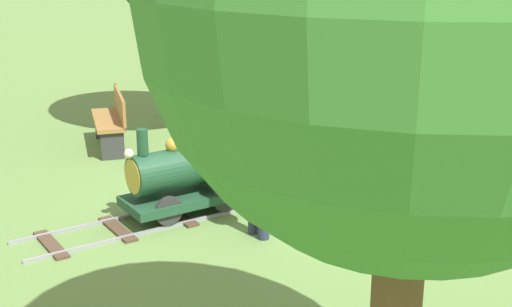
{
  "coord_description": "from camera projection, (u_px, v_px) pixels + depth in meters",
  "views": [
    {
      "loc": [
        -6.52,
        4.76,
        2.99
      ],
      "look_at": [
        0.0,
        0.45,
        0.55
      ],
      "focal_mm": 49.33,
      "sensor_mm": 36.0,
      "label": 1
    }
  ],
  "objects": [
    {
      "name": "ground_plane",
      "position": [
        287.0,
        190.0,
        8.59
      ],
      "size": [
        60.0,
        60.0,
        0.0
      ],
      "primitive_type": "plane",
      "color": "#608442"
    },
    {
      "name": "track",
      "position": [
        258.0,
        196.0,
        8.36
      ],
      "size": [
        0.75,
        5.7,
        0.04
      ],
      "color": "gray",
      "rests_on": "ground_plane"
    },
    {
      "name": "locomotive",
      "position": [
        193.0,
        172.0,
        7.77
      ],
      "size": [
        0.71,
        1.44,
        1.02
      ],
      "color": "#1E472D",
      "rests_on": "ground_plane"
    },
    {
      "name": "passenger_car",
      "position": [
        318.0,
        151.0,
        8.71
      ],
      "size": [
        0.81,
        2.0,
        0.97
      ],
      "color": "#3F3F3F",
      "rests_on": "ground_plane"
    },
    {
      "name": "conductor_person",
      "position": [
        259.0,
        148.0,
        7.02
      ],
      "size": [
        0.3,
        0.3,
        1.62
      ],
      "color": "#282D47",
      "rests_on": "ground_plane"
    },
    {
      "name": "park_bench",
      "position": [
        112.0,
        120.0,
        10.2
      ],
      "size": [
        1.36,
        0.77,
        0.82
      ],
      "color": "olive",
      "rests_on": "ground_plane"
    }
  ]
}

